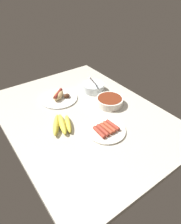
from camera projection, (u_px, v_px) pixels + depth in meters
ground_plane at (83, 116)px, 127.46cm from camera, size 120.00×90.00×3.00cm
bowl_coleslaw at (93, 87)px, 147.77cm from camera, size 15.81×15.81×15.19cm
plate_hotdog_assembled at (59, 97)px, 139.46cm from camera, size 25.81×25.81×5.61cm
plate_sausages at (106, 130)px, 112.88cm from camera, size 21.94×21.94×3.24cm
bowl_chili at (110, 101)px, 133.50cm from camera, size 17.73×17.73×4.98cm
banana_bunch at (62, 124)px, 115.58cm from camera, size 19.23×16.94×3.98cm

